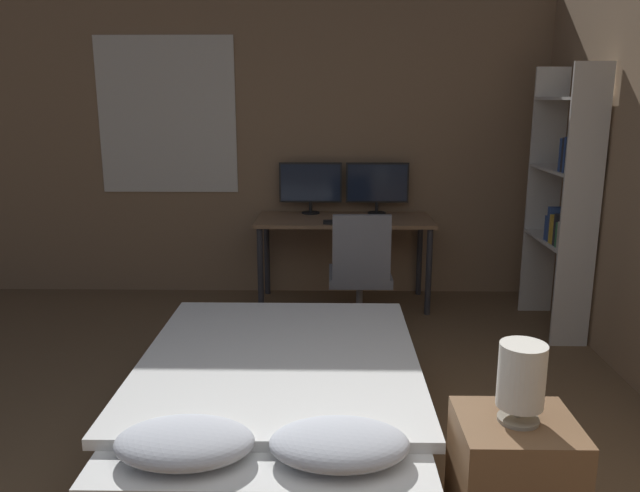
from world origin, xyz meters
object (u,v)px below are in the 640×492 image
at_px(monitor_left, 311,184).
at_px(monitor_right, 377,185).
at_px(desk, 344,229).
at_px(keyboard, 345,222).
at_px(bedside_lamp, 521,377).
at_px(bed, 278,406).
at_px(computer_mouse, 377,221).
at_px(bookshelf, 565,195).
at_px(office_chair, 360,285).
at_px(nightstand, 513,485).

xyz_separation_m(monitor_left, monitor_right, (0.59, 0.00, 0.00)).
xyz_separation_m(desk, keyboard, (-0.00, -0.22, 0.10)).
bearing_deg(bedside_lamp, monitor_right, 95.42).
bearing_deg(bedside_lamp, bed, 143.41).
distance_m(computer_mouse, bookshelf, 1.45).
bearing_deg(bookshelf, desk, 158.73).
xyz_separation_m(monitor_right, keyboard, (-0.30, -0.44, -0.25)).
bearing_deg(bedside_lamp, computer_mouse, 96.81).
height_order(bed, monitor_left, monitor_left).
relative_size(bedside_lamp, keyboard, 0.89).
relative_size(desk, bookshelf, 0.74).
bearing_deg(desk, bookshelf, -21.27).
bearing_deg(office_chair, nightstand, -77.88).
height_order(keyboard, computer_mouse, computer_mouse).
height_order(monitor_left, monitor_right, same).
distance_m(bed, nightstand, 1.24).
bearing_deg(monitor_left, computer_mouse, -38.32).
distance_m(nightstand, keyboard, 2.96).
height_order(bed, computer_mouse, computer_mouse).
bearing_deg(computer_mouse, bedside_lamp, -83.19).
height_order(office_chair, bookshelf, bookshelf).
distance_m(bedside_lamp, computer_mouse, 2.87).
bearing_deg(desk, bed, -99.30).
bearing_deg(desk, keyboard, -90.00).
relative_size(desk, monitor_right, 2.71).
relative_size(monitor_left, computer_mouse, 7.92).
height_order(nightstand, bookshelf, bookshelf).
xyz_separation_m(nightstand, monitor_left, (-0.90, 3.30, 0.75)).
relative_size(nightstand, bedside_lamp, 1.78).
bearing_deg(computer_mouse, desk, 140.46).
xyz_separation_m(bedside_lamp, bookshelf, (1.02, 2.44, 0.33)).
relative_size(bed, bookshelf, 1.01).
xyz_separation_m(monitor_right, bookshelf, (1.34, -0.86, 0.04)).
bearing_deg(desk, computer_mouse, -39.54).
distance_m(desk, monitor_right, 0.51).
bearing_deg(desk, monitor_left, 142.81).
xyz_separation_m(bedside_lamp, office_chair, (-0.50, 2.33, -0.35)).
xyz_separation_m(desk, monitor_left, (-0.30, 0.22, 0.35)).
relative_size(computer_mouse, bookshelf, 0.03).
distance_m(keyboard, office_chair, 0.66).
height_order(desk, computer_mouse, computer_mouse).
distance_m(nightstand, bedside_lamp, 0.46).
distance_m(bed, bookshelf, 2.77).
height_order(nightstand, office_chair, office_chair).
height_order(keyboard, office_chair, office_chair).
xyz_separation_m(keyboard, bookshelf, (1.63, -0.41, 0.29)).
distance_m(bed, keyboard, 2.22).
height_order(bedside_lamp, monitor_left, monitor_left).
distance_m(desk, monitor_left, 0.51).
xyz_separation_m(bed, bookshelf, (2.02, 1.70, 0.84)).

